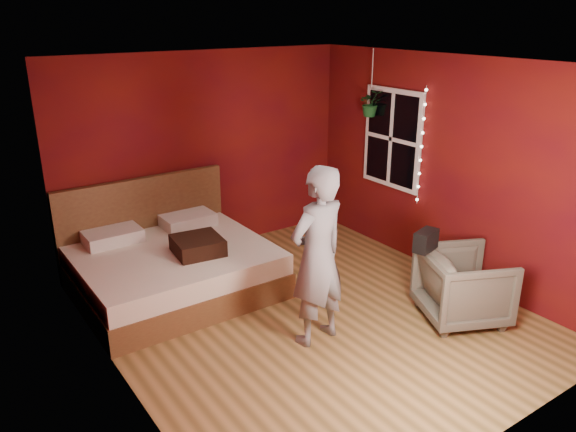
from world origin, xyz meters
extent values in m
plane|color=olive|center=(0.00, 0.00, 0.00)|extent=(4.50, 4.50, 0.00)
cube|color=maroon|center=(0.00, 2.26, 1.30)|extent=(4.00, 0.02, 2.60)
cube|color=maroon|center=(0.00, -2.26, 1.30)|extent=(4.00, 0.02, 2.60)
cube|color=maroon|center=(-2.01, 0.00, 1.30)|extent=(0.02, 4.50, 2.60)
cube|color=maroon|center=(2.01, 0.00, 1.30)|extent=(0.02, 4.50, 2.60)
cube|color=silver|center=(0.00, 0.00, 2.61)|extent=(4.00, 4.50, 0.02)
cube|color=white|center=(1.97, 0.90, 1.50)|extent=(0.04, 0.97, 1.27)
cube|color=black|center=(1.96, 0.90, 1.50)|extent=(0.02, 0.85, 1.15)
cube|color=white|center=(1.95, 0.90, 1.50)|extent=(0.03, 0.05, 1.15)
cube|color=white|center=(1.95, 0.90, 1.50)|extent=(0.03, 0.85, 0.05)
cylinder|color=silver|center=(1.94, 0.38, 1.50)|extent=(0.01, 0.01, 1.45)
sphere|color=#FFF2CC|center=(1.94, 0.38, 0.83)|extent=(0.04, 0.04, 0.04)
sphere|color=#FFF2CC|center=(1.94, 0.38, 0.99)|extent=(0.04, 0.04, 0.04)
sphere|color=#FFF2CC|center=(1.94, 0.38, 1.16)|extent=(0.04, 0.04, 0.04)
sphere|color=#FFF2CC|center=(1.94, 0.38, 1.33)|extent=(0.04, 0.04, 0.04)
sphere|color=#FFF2CC|center=(1.94, 0.38, 1.50)|extent=(0.04, 0.04, 0.04)
sphere|color=#FFF2CC|center=(1.94, 0.38, 1.67)|extent=(0.04, 0.04, 0.04)
sphere|color=#FFF2CC|center=(1.94, 0.38, 1.84)|extent=(0.04, 0.04, 0.04)
sphere|color=#FFF2CC|center=(1.94, 0.38, 2.01)|extent=(0.04, 0.04, 0.04)
sphere|color=#FFF2CC|center=(1.94, 0.38, 2.17)|extent=(0.04, 0.04, 0.04)
cube|color=brown|center=(-0.95, 1.31, 0.15)|extent=(2.10, 1.79, 0.29)
cube|color=silver|center=(-0.95, 1.31, 0.41)|extent=(2.06, 1.75, 0.23)
cube|color=brown|center=(-0.95, 2.16, 0.58)|extent=(2.10, 0.08, 1.16)
cube|color=silver|center=(-1.42, 1.91, 0.60)|extent=(0.63, 0.40, 0.15)
cube|color=silver|center=(-0.48, 1.91, 0.60)|extent=(0.63, 0.40, 0.15)
imported|color=slate|center=(-0.22, -0.39, 0.88)|extent=(0.69, 0.50, 1.77)
imported|color=#5F594B|center=(1.26, -0.94, 0.38)|extent=(1.09, 1.07, 0.75)
cube|color=black|center=(0.96, -0.65, 0.86)|extent=(0.32, 0.22, 0.21)
cube|color=black|center=(-0.75, 1.07, 0.62)|extent=(0.57, 0.57, 0.18)
cylinder|color=silver|center=(1.88, 1.24, 2.35)|extent=(0.01, 0.01, 0.51)
imported|color=#1B5F23|center=(1.88, 1.24, 1.92)|extent=(0.39, 0.37, 0.34)
camera|label=1|loc=(-3.18, -4.16, 3.05)|focal=35.00mm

